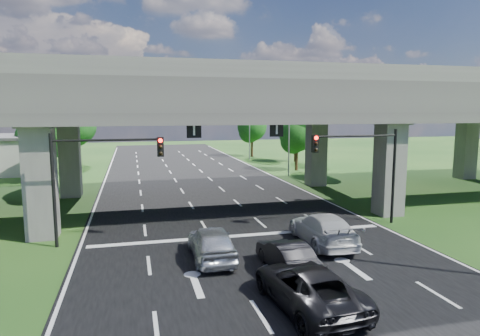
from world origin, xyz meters
name	(u,v)px	position (x,y,z in m)	size (l,w,h in m)	color
ground	(260,256)	(0.00, 0.00, 0.00)	(160.00, 160.00, 0.00)	#184014
road	(220,210)	(0.00, 10.00, 0.01)	(18.00, 120.00, 0.03)	black
overpass	(214,100)	(0.00, 12.00, 7.92)	(80.00, 15.00, 10.00)	#3C3936
signal_right	(364,159)	(7.82, 3.94, 4.19)	(5.76, 0.54, 6.00)	black
signal_left	(97,167)	(-7.82, 3.94, 4.19)	(5.76, 0.54, 6.00)	black
streetlight_far	(286,122)	(10.10, 24.00, 5.85)	(3.38, 0.25, 10.00)	gray
streetlight_beyond	(247,119)	(10.10, 40.00, 5.85)	(3.38, 0.25, 10.00)	gray
tree_left_near	(48,134)	(-13.95, 26.00, 4.82)	(4.50, 4.50, 7.80)	black
tree_left_mid	(34,136)	(-16.95, 34.00, 4.17)	(3.91, 3.90, 6.76)	black
tree_left_far	(78,125)	(-12.95, 42.00, 5.14)	(4.80, 4.80, 8.32)	black
tree_right_near	(297,133)	(13.05, 28.00, 4.50)	(4.20, 4.20, 7.28)	black
tree_right_mid	(296,132)	(16.05, 36.00, 4.17)	(3.91, 3.90, 6.76)	black
tree_right_far	(252,125)	(12.05, 44.00, 4.82)	(4.50, 4.50, 7.80)	black
car_silver	(212,243)	(-2.42, 0.08, 0.85)	(1.93, 4.81, 1.64)	silver
car_dark	(286,256)	(0.54, -2.19, 0.72)	(1.47, 4.21, 1.39)	black
car_white	(323,229)	(3.78, 0.97, 0.85)	(2.29, 5.64, 1.64)	beige
car_trailing	(308,287)	(0.06, -5.73, 0.80)	(2.54, 5.51, 1.53)	black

